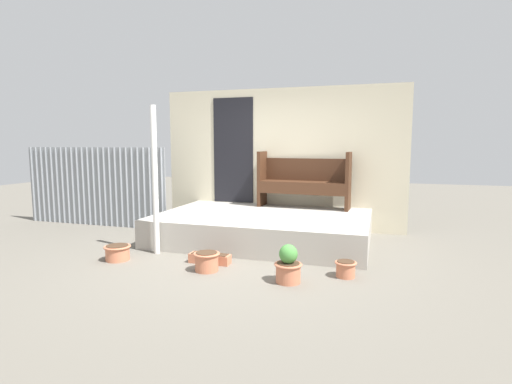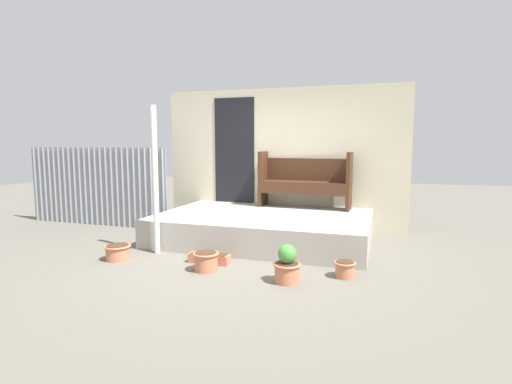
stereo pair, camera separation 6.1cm
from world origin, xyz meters
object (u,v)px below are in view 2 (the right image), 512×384
object	(u,v)px
flower_pot_middle	(206,260)
bench	(305,179)
flower_pot_far_right	(345,268)
planter_box_rect	(209,258)
flower_pot_left	(118,252)
flower_pot_right	(287,266)
support_post	(155,181)

from	to	relation	value
flower_pot_middle	bench	bearing A→B (deg)	74.17
flower_pot_far_right	planter_box_rect	size ratio (longest dim) A/B	0.47
flower_pot_left	flower_pot_far_right	distance (m)	3.04
flower_pot_left	planter_box_rect	distance (m)	1.28
flower_pot_right	flower_pot_far_right	size ratio (longest dim) A/B	1.70
support_post	bench	bearing A→B (deg)	49.63
bench	flower_pot_left	world-z (taller)	bench
flower_pot_right	planter_box_rect	distance (m)	1.24
flower_pot_middle	flower_pot_right	bearing A→B (deg)	-5.64
planter_box_rect	bench	bearing A→B (deg)	70.07
flower_pot_middle	flower_pot_far_right	bearing A→B (deg)	9.39
bench	flower_pot_right	distance (m)	2.82
bench	planter_box_rect	xyz separation A→B (m)	(-0.83, -2.28, -0.89)
planter_box_rect	support_post	bearing A→B (deg)	166.79
support_post	planter_box_rect	size ratio (longest dim) A/B	3.79
flower_pot_left	flower_pot_right	world-z (taller)	flower_pot_right
bench	flower_pot_middle	world-z (taller)	bench
planter_box_rect	flower_pot_right	bearing A→B (deg)	-19.50
flower_pot_left	flower_pot_far_right	bearing A→B (deg)	4.11
support_post	flower_pot_far_right	distance (m)	2.87
flower_pot_middle	planter_box_rect	distance (m)	0.33
flower_pot_far_right	flower_pot_left	bearing A→B (deg)	-175.89
flower_pot_middle	flower_pot_far_right	world-z (taller)	flower_pot_middle
flower_pot_middle	planter_box_rect	size ratio (longest dim) A/B	0.59
support_post	bench	world-z (taller)	support_post
support_post	bench	xyz separation A→B (m)	(1.76, 2.07, -0.10)
flower_pot_right	support_post	bearing A→B (deg)	163.25
flower_pot_left	flower_pot_right	size ratio (longest dim) A/B	0.81
flower_pot_left	planter_box_rect	world-z (taller)	flower_pot_left
flower_pot_middle	flower_pot_far_right	size ratio (longest dim) A/B	1.27
flower_pot_left	flower_pot_far_right	size ratio (longest dim) A/B	1.37
flower_pot_middle	planter_box_rect	world-z (taller)	flower_pot_middle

